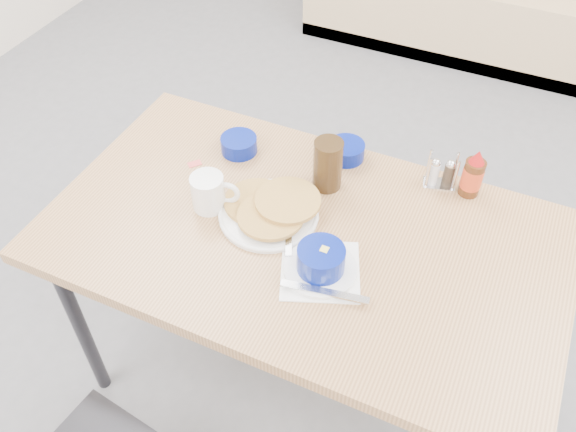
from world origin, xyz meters
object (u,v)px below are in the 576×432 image
at_px(condiment_caddy, 441,174).
at_px(creamer_bowl, 239,145).
at_px(grits_setting, 321,263).
at_px(syrup_bottle, 473,175).
at_px(coffee_mug, 210,192).
at_px(pancake_plate, 270,210).
at_px(dining_table, 303,247).
at_px(amber_tumbler, 328,165).
at_px(butter_bowl, 346,151).

bearing_deg(condiment_caddy, creamer_bowl, 174.51).
distance_m(grits_setting, condiment_caddy, 0.49).
relative_size(grits_setting, syrup_bottle, 1.81).
bearing_deg(creamer_bowl, syrup_bottle, 9.01).
bearing_deg(coffee_mug, pancake_plate, 12.32).
relative_size(dining_table, amber_tumbler, 8.92).
bearing_deg(pancake_plate, grits_setting, -32.23).
relative_size(butter_bowl, amber_tumbler, 0.71).
bearing_deg(grits_setting, pancake_plate, 147.77).
bearing_deg(condiment_caddy, amber_tumbler, -170.67).
bearing_deg(amber_tumbler, syrup_bottle, 19.98).
relative_size(dining_table, grits_setting, 5.00).
bearing_deg(grits_setting, butter_bowl, 102.67).
xyz_separation_m(butter_bowl, amber_tumbler, (-0.01, -0.14, 0.05)).
xyz_separation_m(pancake_plate, amber_tumbler, (0.10, 0.18, 0.06)).
xyz_separation_m(butter_bowl, condiment_caddy, (0.29, 0.00, 0.01)).
relative_size(creamer_bowl, condiment_caddy, 1.03).
bearing_deg(creamer_bowl, grits_setting, -39.42).
distance_m(coffee_mug, grits_setting, 0.38).
xyz_separation_m(condiment_caddy, syrup_bottle, (0.09, 0.00, 0.03)).
relative_size(dining_table, pancake_plate, 5.07).
xyz_separation_m(pancake_plate, butter_bowl, (0.10, 0.32, 0.00)).
distance_m(creamer_bowl, condiment_caddy, 0.61).
xyz_separation_m(creamer_bowl, condiment_caddy, (0.60, 0.11, 0.01)).
xyz_separation_m(butter_bowl, syrup_bottle, (0.38, 0.00, 0.04)).
distance_m(butter_bowl, syrup_bottle, 0.38).
height_order(pancake_plate, amber_tumbler, amber_tumbler).
height_order(butter_bowl, condiment_caddy, condiment_caddy).
bearing_deg(amber_tumbler, coffee_mug, -140.68).
xyz_separation_m(coffee_mug, butter_bowl, (0.27, 0.35, -0.03)).
bearing_deg(amber_tumbler, condiment_caddy, 25.09).
relative_size(condiment_caddy, syrup_bottle, 0.70).
bearing_deg(coffee_mug, amber_tumbler, 39.32).
bearing_deg(condiment_caddy, dining_table, -145.51).
distance_m(dining_table, syrup_bottle, 0.52).
xyz_separation_m(coffee_mug, syrup_bottle, (0.65, 0.35, 0.01)).
bearing_deg(butter_bowl, creamer_bowl, -160.66).
relative_size(butter_bowl, syrup_bottle, 0.72).
bearing_deg(dining_table, pancake_plate, 168.83).
relative_size(dining_table, coffee_mug, 10.45).
distance_m(grits_setting, amber_tumbler, 0.33).
xyz_separation_m(grits_setting, amber_tumbler, (-0.11, 0.31, 0.04)).
distance_m(creamer_bowl, syrup_bottle, 0.70).
height_order(grits_setting, amber_tumbler, amber_tumbler).
relative_size(pancake_plate, syrup_bottle, 1.78).
xyz_separation_m(grits_setting, butter_bowl, (-0.10, 0.45, -0.01)).
height_order(creamer_bowl, amber_tumbler, amber_tumbler).
xyz_separation_m(dining_table, coffee_mug, (-0.28, -0.01, 0.12)).
bearing_deg(creamer_bowl, amber_tumbler, -5.71).
xyz_separation_m(creamer_bowl, amber_tumbler, (0.30, -0.03, 0.05)).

